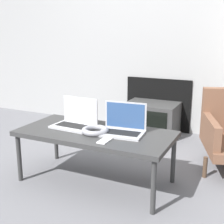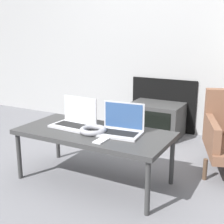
{
  "view_description": "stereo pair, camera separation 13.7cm",
  "coord_description": "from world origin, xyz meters",
  "px_view_note": "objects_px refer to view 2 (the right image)",
  "views": [
    {
      "loc": [
        1.11,
        -1.84,
        1.17
      ],
      "look_at": [
        0.0,
        0.48,
        0.51
      ],
      "focal_mm": 50.0,
      "sensor_mm": 36.0,
      "label": 1
    },
    {
      "loc": [
        1.23,
        -1.78,
        1.17
      ],
      "look_at": [
        0.0,
        0.48,
        0.51
      ],
      "focal_mm": 50.0,
      "sensor_mm": 36.0,
      "label": 2
    }
  ],
  "objects_px": {
    "headphones": "(93,130)",
    "phone": "(102,140)",
    "laptop_right": "(121,127)",
    "laptop_left": "(75,120)",
    "tv": "(156,119)"
  },
  "relations": [
    {
      "from": "laptop_right",
      "to": "phone",
      "type": "bearing_deg",
      "value": -105.85
    },
    {
      "from": "laptop_left",
      "to": "laptop_right",
      "type": "distance_m",
      "value": 0.42
    },
    {
      "from": "headphones",
      "to": "phone",
      "type": "height_order",
      "value": "headphones"
    },
    {
      "from": "tv",
      "to": "laptop_right",
      "type": "bearing_deg",
      "value": -81.6
    },
    {
      "from": "phone",
      "to": "tv",
      "type": "height_order",
      "value": "phone"
    },
    {
      "from": "laptop_left",
      "to": "phone",
      "type": "height_order",
      "value": "laptop_left"
    },
    {
      "from": "phone",
      "to": "tv",
      "type": "bearing_deg",
      "value": 95.66
    },
    {
      "from": "laptop_right",
      "to": "laptop_left",
      "type": "bearing_deg",
      "value": 174.82
    },
    {
      "from": "laptop_left",
      "to": "headphones",
      "type": "bearing_deg",
      "value": -18.31
    },
    {
      "from": "headphones",
      "to": "phone",
      "type": "relative_size",
      "value": 1.42
    },
    {
      "from": "laptop_right",
      "to": "tv",
      "type": "height_order",
      "value": "laptop_right"
    },
    {
      "from": "laptop_left",
      "to": "tv",
      "type": "xyz_separation_m",
      "value": [
        0.23,
        1.28,
        -0.29
      ]
    },
    {
      "from": "laptop_right",
      "to": "headphones",
      "type": "bearing_deg",
      "value": -159.3
    },
    {
      "from": "headphones",
      "to": "laptop_left",
      "type": "bearing_deg",
      "value": 158.24
    },
    {
      "from": "phone",
      "to": "headphones",
      "type": "bearing_deg",
      "value": 139.83
    }
  ]
}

